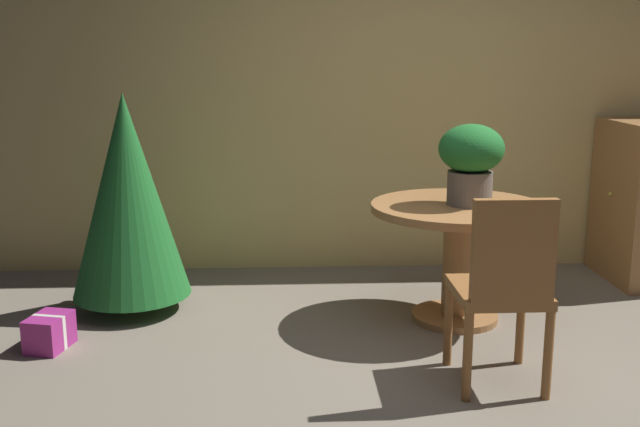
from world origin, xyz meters
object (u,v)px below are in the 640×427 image
Objects in this scene: round_dining_table at (458,236)px; wooden_cabinet at (640,202)px; holiday_tree at (128,196)px; wooden_chair_near at (504,283)px; gift_box_purple at (49,332)px; flower_vase at (471,158)px.

wooden_cabinet reaches higher than round_dining_table.
holiday_tree is 3.46m from wooden_cabinet.
wooden_chair_near is 0.71× the size of holiday_tree.
round_dining_table is 0.92× the size of wooden_cabinet.
round_dining_table is at bearing -8.02° from holiday_tree.
gift_box_purple is at bearing -171.70° from round_dining_table.
round_dining_table is 0.76× the size of holiday_tree.
round_dining_table is at bearing 157.90° from flower_vase.
wooden_chair_near is 2.42m from gift_box_purple.
flower_vase reaches higher than wooden_cabinet.
wooden_cabinet is at bearing 27.32° from round_dining_table.
wooden_chair_near is 2.23m from wooden_cabinet.
flower_vase is at bearing -8.41° from holiday_tree.
flower_vase is 2.53m from gift_box_purple.
holiday_tree is at bearing 61.61° from gift_box_purple.
holiday_tree is 0.94m from gift_box_purple.
wooden_cabinet is (1.40, 0.77, -0.42)m from flower_vase.
flower_vase is 1.61× the size of gift_box_purple.
round_dining_table is 0.94m from wooden_chair_near.
holiday_tree is 4.61× the size of gift_box_purple.
holiday_tree is at bearing 148.35° from wooden_chair_near.
gift_box_purple is at bearing 165.37° from wooden_chair_near.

